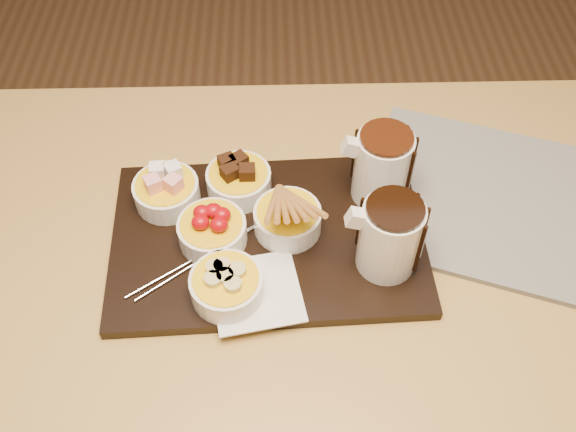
{
  "coord_description": "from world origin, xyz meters",
  "views": [
    {
      "loc": [
        -0.0,
        -0.54,
        1.52
      ],
      "look_at": [
        0.01,
        0.04,
        0.81
      ],
      "focal_mm": 40.0,
      "sensor_mm": 36.0,
      "label": 1
    }
  ],
  "objects_px": {
    "pitcher_dark_chocolate": "(390,237)",
    "pitcher_milk_chocolate": "(382,167)",
    "bowl_strawberries": "(212,232)",
    "dining_table": "(281,298)",
    "serving_board": "(268,238)",
    "newspaper": "(495,201)"
  },
  "relations": [
    {
      "from": "pitcher_dark_chocolate",
      "to": "pitcher_milk_chocolate",
      "type": "height_order",
      "value": "same"
    },
    {
      "from": "bowl_strawberries",
      "to": "pitcher_dark_chocolate",
      "type": "xyz_separation_m",
      "value": [
        0.25,
        -0.05,
        0.04
      ]
    },
    {
      "from": "dining_table",
      "to": "pitcher_dark_chocolate",
      "type": "height_order",
      "value": "pitcher_dark_chocolate"
    },
    {
      "from": "bowl_strawberries",
      "to": "pitcher_dark_chocolate",
      "type": "height_order",
      "value": "pitcher_dark_chocolate"
    },
    {
      "from": "pitcher_dark_chocolate",
      "to": "pitcher_milk_chocolate",
      "type": "relative_size",
      "value": 1.0
    },
    {
      "from": "serving_board",
      "to": "bowl_strawberries",
      "type": "height_order",
      "value": "bowl_strawberries"
    },
    {
      "from": "newspaper",
      "to": "pitcher_dark_chocolate",
      "type": "bearing_deg",
      "value": -127.54
    },
    {
      "from": "dining_table",
      "to": "pitcher_milk_chocolate",
      "type": "xyz_separation_m",
      "value": [
        0.15,
        0.12,
        0.17
      ]
    },
    {
      "from": "bowl_strawberries",
      "to": "pitcher_milk_chocolate",
      "type": "relative_size",
      "value": 0.86
    },
    {
      "from": "dining_table",
      "to": "newspaper",
      "type": "xyz_separation_m",
      "value": [
        0.34,
        0.11,
        0.1
      ]
    },
    {
      "from": "bowl_strawberries",
      "to": "pitcher_milk_chocolate",
      "type": "bearing_deg",
      "value": 18.7
    },
    {
      "from": "bowl_strawberries",
      "to": "pitcher_milk_chocolate",
      "type": "height_order",
      "value": "pitcher_milk_chocolate"
    },
    {
      "from": "dining_table",
      "to": "newspaper",
      "type": "relative_size",
      "value": 3.01
    },
    {
      "from": "bowl_strawberries",
      "to": "pitcher_milk_chocolate",
      "type": "distance_m",
      "value": 0.27
    },
    {
      "from": "bowl_strawberries",
      "to": "serving_board",
      "type": "bearing_deg",
      "value": 5.89
    },
    {
      "from": "dining_table",
      "to": "bowl_strawberries",
      "type": "bearing_deg",
      "value": 162.58
    },
    {
      "from": "pitcher_milk_chocolate",
      "to": "newspaper",
      "type": "distance_m",
      "value": 0.2
    },
    {
      "from": "dining_table",
      "to": "serving_board",
      "type": "relative_size",
      "value": 2.61
    },
    {
      "from": "serving_board",
      "to": "pitcher_dark_chocolate",
      "type": "height_order",
      "value": "pitcher_dark_chocolate"
    },
    {
      "from": "bowl_strawberries",
      "to": "newspaper",
      "type": "height_order",
      "value": "bowl_strawberries"
    },
    {
      "from": "dining_table",
      "to": "pitcher_milk_chocolate",
      "type": "bearing_deg",
      "value": 36.93
    },
    {
      "from": "pitcher_milk_chocolate",
      "to": "newspaper",
      "type": "height_order",
      "value": "pitcher_milk_chocolate"
    }
  ]
}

